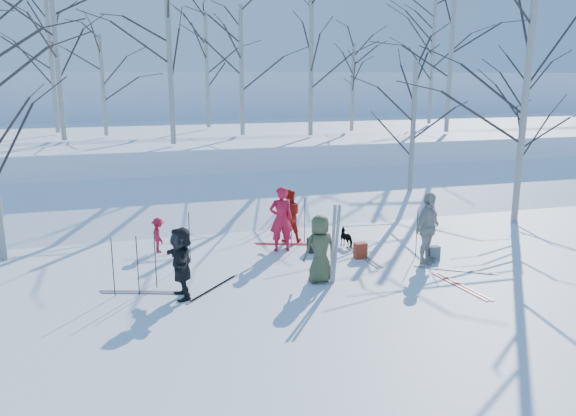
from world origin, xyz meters
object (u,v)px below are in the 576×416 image
object	(u,v)px
skier_redor_behind	(289,216)
backpack_grey	(433,253)
skier_red_seated	(159,235)
skier_grey_west	(181,263)
dog	(347,238)
backpack_dark	(314,245)
backpack_red	(360,251)
skier_olive_center	(320,249)
skier_red_north	(281,219)
skier_cream_east	(428,228)

from	to	relation	value
skier_redor_behind	backpack_grey	bearing A→B (deg)	151.64
skier_red_seated	skier_grey_west	size ratio (longest dim) A/B	0.61
dog	backpack_dark	xyz separation A→B (m)	(-1.08, -0.24, -0.06)
skier_red_seated	backpack_dark	size ratio (longest dim) A/B	2.42
skier_red_seated	backpack_dark	distance (m)	4.26
skier_redor_behind	backpack_red	distance (m)	2.54
skier_olive_center	backpack_grey	world-z (taller)	skier_olive_center
skier_red_north	skier_cream_east	world-z (taller)	skier_cream_east
skier_grey_west	backpack_dark	bearing A→B (deg)	118.35
backpack_dark	skier_redor_behind	bearing A→B (deg)	106.42
skier_cream_east	backpack_dark	bearing A→B (deg)	113.19
skier_olive_center	skier_grey_west	size ratio (longest dim) A/B	1.01
skier_olive_center	skier_red_seated	distance (m)	4.86
skier_redor_behind	skier_grey_west	distance (m)	4.89
skier_red_seated	dog	world-z (taller)	skier_red_seated
skier_cream_east	skier_grey_west	distance (m)	6.31
skier_olive_center	skier_red_seated	size ratio (longest dim) A/B	1.66
skier_red_seated	skier_cream_east	bearing A→B (deg)	-122.18
skier_cream_east	dog	bearing A→B (deg)	93.35
skier_grey_west	skier_red_seated	bearing A→B (deg)	-177.88
skier_cream_east	dog	xyz separation A→B (m)	(-1.40, 1.93, -0.67)
skier_red_north	backpack_grey	xyz separation A→B (m)	(3.60, -1.94, -0.71)
skier_redor_behind	skier_grey_west	bearing A→B (deg)	58.25
skier_red_north	skier_red_seated	world-z (taller)	skier_red_north
dog	backpack_grey	xyz separation A→B (m)	(1.70, -1.79, -0.07)
backpack_grey	skier_red_seated	bearing A→B (deg)	158.02
skier_olive_center	skier_red_seated	world-z (taller)	skier_olive_center
skier_red_seated	dog	size ratio (longest dim) A/B	1.58
backpack_red	backpack_grey	distance (m)	1.90
skier_red_north	backpack_grey	distance (m)	4.15
skier_red_seated	dog	distance (m)	5.24
skier_cream_east	dog	world-z (taller)	skier_cream_east
skier_redor_behind	backpack_red	bearing A→B (deg)	136.56
backpack_grey	backpack_dark	size ratio (longest dim) A/B	0.95
skier_cream_east	skier_red_north	bearing A→B (deg)	115.19
skier_olive_center	skier_red_north	bearing A→B (deg)	-93.25
skier_olive_center	skier_red_north	world-z (taller)	skier_red_north
skier_redor_behind	skier_red_seated	xyz separation A→B (m)	(-3.71, -0.00, -0.29)
skier_olive_center	backpack_dark	distance (m)	2.35
skier_olive_center	skier_redor_behind	size ratio (longest dim) A/B	1.04
dog	skier_cream_east	bearing A→B (deg)	110.80
backpack_red	skier_cream_east	bearing A→B (deg)	-29.57
backpack_red	backpack_grey	size ratio (longest dim) A/B	1.11
skier_red_north	skier_cream_east	size ratio (longest dim) A/B	0.97
skier_olive_center	skier_grey_west	xyz separation A→B (m)	(-3.19, -0.06, -0.01)
skier_olive_center	dog	world-z (taller)	skier_olive_center
skier_redor_behind	skier_grey_west	world-z (taller)	skier_grey_west
skier_red_north	dog	bearing A→B (deg)	178.39
skier_olive_center	backpack_red	distance (m)	2.19
backpack_grey	skier_grey_west	bearing A→B (deg)	-173.89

